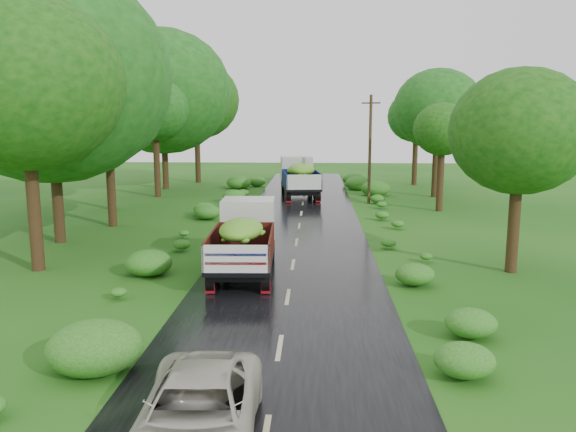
# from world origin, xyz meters

# --- Properties ---
(ground) EXTENTS (120.00, 120.00, 0.00)m
(ground) POSITION_xyz_m (0.00, 0.00, 0.00)
(ground) COLOR #164E10
(ground) RESTS_ON ground
(road) EXTENTS (6.50, 80.00, 0.02)m
(road) POSITION_xyz_m (0.00, 5.00, 0.01)
(road) COLOR black
(road) RESTS_ON ground
(road_lines) EXTENTS (0.12, 69.60, 0.00)m
(road_lines) POSITION_xyz_m (0.00, 6.00, 0.02)
(road_lines) COLOR #BFB78C
(road_lines) RESTS_ON road
(truck_near) EXTENTS (2.30, 5.96, 2.47)m
(truck_near) POSITION_xyz_m (-1.71, 6.86, 1.40)
(truck_near) COLOR black
(truck_near) RESTS_ON ground
(truck_far) EXTENTS (3.17, 6.89, 2.79)m
(truck_far) POSITION_xyz_m (-0.35, 27.27, 1.58)
(truck_far) COLOR black
(truck_far) RESTS_ON ground
(car) EXTENTS (2.25, 4.49, 1.22)m
(car) POSITION_xyz_m (-1.11, -4.31, 0.63)
(car) COLOR #BDB7A8
(car) RESTS_ON road
(utility_pole) EXTENTS (1.20, 0.52, 7.14)m
(utility_pole) POSITION_xyz_m (4.41, 24.49, 3.67)
(utility_pole) COLOR #382616
(utility_pole) RESTS_ON ground
(trees_left) EXTENTS (6.23, 33.40, 9.80)m
(trees_left) POSITION_xyz_m (-10.64, 21.64, 7.18)
(trees_left) COLOR black
(trees_left) RESTS_ON ground
(trees_right) EXTENTS (4.75, 31.24, 7.88)m
(trees_right) POSITION_xyz_m (8.91, 23.67, 5.58)
(trees_right) COLOR black
(trees_right) RESTS_ON ground
(shrubs) EXTENTS (11.90, 44.00, 0.70)m
(shrubs) POSITION_xyz_m (0.00, 14.00, 0.35)
(shrubs) COLOR #16611B
(shrubs) RESTS_ON ground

